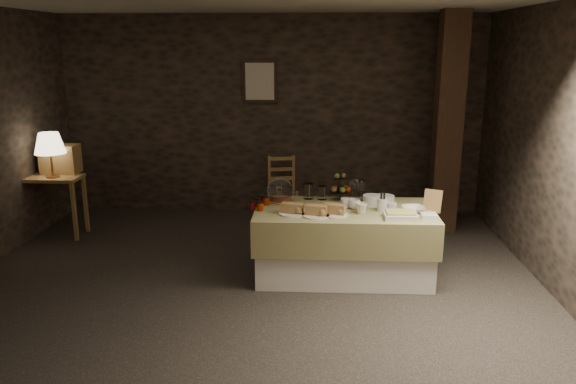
{
  "coord_description": "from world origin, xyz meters",
  "views": [
    {
      "loc": [
        0.56,
        -4.9,
        2.22
      ],
      "look_at": [
        0.32,
        0.2,
        0.87
      ],
      "focal_mm": 35.0,
      "sensor_mm": 36.0,
      "label": 1
    }
  ],
  "objects_px": {
    "chair": "(283,191)",
    "fruit_stand": "(341,188)",
    "console_table": "(52,187)",
    "buffet_table": "(344,237)",
    "table_lamp": "(49,144)",
    "wine_rack": "(60,159)",
    "timber_column": "(448,125)"
  },
  "relations": [
    {
      "from": "buffet_table",
      "to": "table_lamp",
      "type": "relative_size",
      "value": 3.31
    },
    {
      "from": "console_table",
      "to": "wine_rack",
      "type": "height_order",
      "value": "wine_rack"
    },
    {
      "from": "chair",
      "to": "fruit_stand",
      "type": "distance_m",
      "value": 1.78
    },
    {
      "from": "table_lamp",
      "to": "fruit_stand",
      "type": "bearing_deg",
      "value": -11.23
    },
    {
      "from": "wine_rack",
      "to": "timber_column",
      "type": "distance_m",
      "value": 4.61
    },
    {
      "from": "buffet_table",
      "to": "timber_column",
      "type": "height_order",
      "value": "timber_column"
    },
    {
      "from": "buffet_table",
      "to": "wine_rack",
      "type": "bearing_deg",
      "value": 159.97
    },
    {
      "from": "timber_column",
      "to": "chair",
      "type": "bearing_deg",
      "value": 167.29
    },
    {
      "from": "table_lamp",
      "to": "wine_rack",
      "type": "height_order",
      "value": "table_lamp"
    },
    {
      "from": "chair",
      "to": "timber_column",
      "type": "bearing_deg",
      "value": -23.27
    },
    {
      "from": "console_table",
      "to": "timber_column",
      "type": "distance_m",
      "value": 4.7
    },
    {
      "from": "wine_rack",
      "to": "fruit_stand",
      "type": "xyz_separation_m",
      "value": [
        3.29,
        -0.88,
        -0.09
      ]
    },
    {
      "from": "timber_column",
      "to": "buffet_table",
      "type": "bearing_deg",
      "value": -130.99
    },
    {
      "from": "chair",
      "to": "console_table",
      "type": "bearing_deg",
      "value": -172.29
    },
    {
      "from": "buffet_table",
      "to": "fruit_stand",
      "type": "distance_m",
      "value": 0.52
    },
    {
      "from": "table_lamp",
      "to": "chair",
      "type": "xyz_separation_m",
      "value": [
        2.61,
        0.93,
        -0.76
      ]
    },
    {
      "from": "console_table",
      "to": "fruit_stand",
      "type": "xyz_separation_m",
      "value": [
        3.34,
        -0.7,
        0.21
      ]
    },
    {
      "from": "fruit_stand",
      "to": "table_lamp",
      "type": "bearing_deg",
      "value": 168.77
    },
    {
      "from": "wine_rack",
      "to": "table_lamp",
      "type": "bearing_deg",
      "value": -90.0
    },
    {
      "from": "console_table",
      "to": "timber_column",
      "type": "xyz_separation_m",
      "value": [
        4.63,
        0.44,
        0.7
      ]
    },
    {
      "from": "table_lamp",
      "to": "timber_column",
      "type": "relative_size",
      "value": 0.2
    },
    {
      "from": "console_table",
      "to": "wine_rack",
      "type": "relative_size",
      "value": 1.73
    },
    {
      "from": "buffet_table",
      "to": "table_lamp",
      "type": "distance_m",
      "value": 3.53
    },
    {
      "from": "chair",
      "to": "timber_column",
      "type": "relative_size",
      "value": 0.24
    },
    {
      "from": "table_lamp",
      "to": "chair",
      "type": "bearing_deg",
      "value": 19.57
    },
    {
      "from": "chair",
      "to": "fruit_stand",
      "type": "height_order",
      "value": "fruit_stand"
    },
    {
      "from": "wine_rack",
      "to": "chair",
      "type": "xyz_separation_m",
      "value": [
        2.61,
        0.7,
        -0.54
      ]
    },
    {
      "from": "console_table",
      "to": "wine_rack",
      "type": "bearing_deg",
      "value": 74.48
    },
    {
      "from": "buffet_table",
      "to": "table_lamp",
      "type": "height_order",
      "value": "table_lamp"
    },
    {
      "from": "console_table",
      "to": "table_lamp",
      "type": "distance_m",
      "value": 0.53
    },
    {
      "from": "wine_rack",
      "to": "fruit_stand",
      "type": "distance_m",
      "value": 3.41
    },
    {
      "from": "buffet_table",
      "to": "console_table",
      "type": "xyz_separation_m",
      "value": [
        -3.36,
        1.03,
        0.21
      ]
    }
  ]
}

